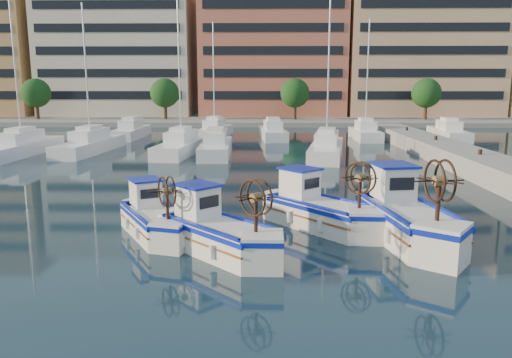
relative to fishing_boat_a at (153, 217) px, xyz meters
The scene contains 7 objects.
ground 4.24m from the fishing_boat_a, 15.66° to the right, with size 300.00×300.00×0.00m, color #1B3446.
waterfront 66.10m from the fishing_boat_a, 78.28° to the left, with size 180.00×40.00×25.60m.
yacht_marina 26.53m from the fishing_boat_a, 88.79° to the left, with size 39.70×23.65×11.50m.
fishing_boat_a is the anchor object (origin of this frame).
fishing_boat_b 3.09m from the fishing_boat_a, 36.75° to the right, with size 4.12×4.15×2.68m.
fishing_boat_c 6.17m from the fishing_boat_a, 10.11° to the left, with size 4.14×4.35×2.76m.
fishing_boat_d 8.95m from the fishing_boat_a, ahead, with size 2.80×5.23×3.18m.
Camera 1 is at (0.02, -16.19, 5.37)m, focal length 35.00 mm.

